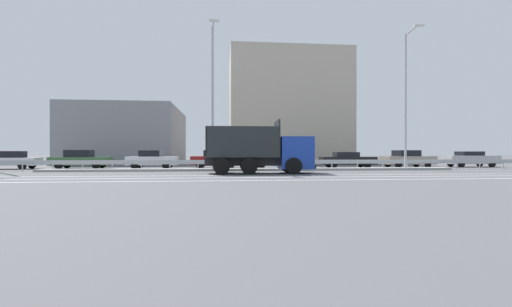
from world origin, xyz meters
TOP-DOWN VIEW (x-y plane):
  - ground_plane at (0.00, 0.00)m, footprint 320.00×320.00m
  - lane_strip_0 at (-0.04, -2.71)m, footprint 55.71×0.16m
  - lane_strip_1 at (-0.04, -4.57)m, footprint 55.71×0.16m
  - lane_strip_2 at (-0.04, -6.51)m, footprint 55.71×0.16m
  - median_island at (0.00, 2.45)m, footprint 30.64×1.10m
  - median_guardrail at (-0.00, 3.66)m, footprint 55.71×0.09m
  - dump_truck at (0.81, -0.94)m, footprint 6.99×2.79m
  - median_road_sign at (3.04, 2.45)m, footprint 0.71×0.16m
  - street_lamp_1 at (-3.08, 2.36)m, footprint 0.71×1.95m
  - street_lamp_2 at (11.75, 2.13)m, footprint 0.72×2.39m
  - parked_car_0 at (-19.78, 6.87)m, footprint 4.70×2.06m
  - parked_car_1 at (-14.22, 7.09)m, footprint 4.72×2.21m
  - parked_car_2 at (-8.28, 6.73)m, footprint 4.13×1.97m
  - parked_car_3 at (-2.94, 7.01)m, footprint 4.30×2.10m
  - parked_car_4 at (2.40, 6.81)m, footprint 4.78×1.85m
  - parked_car_5 at (8.64, 6.39)m, footprint 4.84×2.25m
  - parked_car_6 at (14.41, 6.68)m, footprint 4.62×2.14m
  - parked_car_7 at (20.87, 7.05)m, footprint 4.77×1.97m
  - background_building_0 at (-13.61, 20.56)m, footprint 11.78×15.19m
  - background_building_1 at (5.90, 20.32)m, footprint 14.60×9.57m

SIDE VIEW (x-z plane):
  - ground_plane at x=0.00m, z-range 0.00..0.00m
  - lane_strip_0 at x=-0.04m, z-range 0.00..0.01m
  - lane_strip_1 at x=-0.04m, z-range 0.00..0.01m
  - lane_strip_2 at x=-0.04m, z-range 0.00..0.01m
  - median_island at x=0.00m, z-range 0.00..0.18m
  - median_guardrail at x=0.00m, z-range 0.18..0.96m
  - parked_car_5 at x=8.64m, z-range 0.03..1.42m
  - parked_car_0 at x=-19.78m, z-range 0.00..1.47m
  - parked_car_7 at x=20.87m, z-range 0.03..1.49m
  - parked_car_2 at x=-8.28m, z-range 0.00..1.53m
  - parked_car_4 at x=2.40m, z-range 0.02..1.51m
  - parked_car_1 at x=-14.22m, z-range -0.01..1.56m
  - parked_car_3 at x=-2.94m, z-range 0.00..1.55m
  - parked_car_6 at x=14.41m, z-range 0.00..1.56m
  - median_road_sign at x=3.04m, z-range 0.05..2.32m
  - dump_truck at x=0.81m, z-range -0.47..2.96m
  - background_building_0 at x=-13.61m, z-range 0.00..6.67m
  - street_lamp_1 at x=-3.08m, z-range 0.46..11.14m
  - street_lamp_2 at x=11.75m, z-range 0.52..11.13m
  - background_building_1 at x=5.90m, z-range 0.00..13.89m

